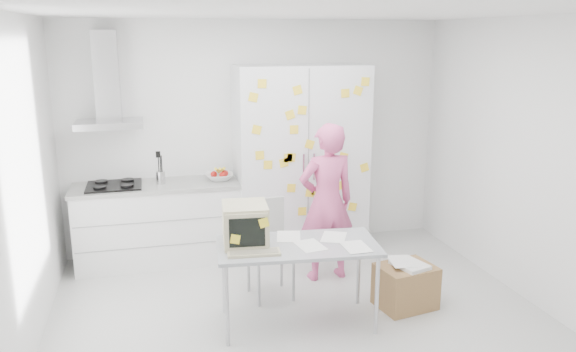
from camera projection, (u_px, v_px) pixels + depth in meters
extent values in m
cube|color=silver|center=(301.00, 320.00, 5.13)|extent=(4.50, 4.00, 0.02)
cube|color=white|center=(257.00, 136.00, 6.68)|extent=(4.50, 0.02, 2.70)
cube|color=white|center=(18.00, 193.00, 4.26)|extent=(0.02, 4.00, 2.70)
cube|color=white|center=(530.00, 162.00, 5.34)|extent=(0.02, 4.00, 2.70)
cube|color=white|center=(303.00, 12.00, 4.47)|extent=(4.50, 4.00, 0.02)
cube|color=white|center=(159.00, 225.00, 6.33)|extent=(1.80, 0.60, 0.88)
cube|color=gray|center=(159.00, 222.00, 6.01)|extent=(1.76, 0.01, 0.01)
cube|color=gray|center=(160.00, 246.00, 6.08)|extent=(1.76, 0.01, 0.01)
cube|color=#9E9E99|center=(157.00, 186.00, 6.22)|extent=(1.84, 0.63, 0.04)
cube|color=black|center=(114.00, 186.00, 6.11)|extent=(0.58, 0.50, 0.03)
cylinder|color=black|center=(100.00, 187.00, 5.95)|extent=(0.14, 0.14, 0.02)
cylinder|color=black|center=(127.00, 185.00, 6.02)|extent=(0.14, 0.14, 0.02)
cylinder|color=black|center=(101.00, 181.00, 6.18)|extent=(0.14, 0.14, 0.02)
cylinder|color=black|center=(128.00, 180.00, 6.25)|extent=(0.14, 0.14, 0.02)
cylinder|color=silver|center=(161.00, 177.00, 6.21)|extent=(0.10, 0.10, 0.14)
cylinder|color=black|center=(159.00, 169.00, 6.19)|extent=(0.01, 0.01, 0.30)
cylinder|color=black|center=(162.00, 169.00, 6.18)|extent=(0.01, 0.01, 0.30)
cylinder|color=black|center=(161.00, 168.00, 6.21)|extent=(0.01, 0.01, 0.30)
cube|color=black|center=(158.00, 154.00, 6.15)|extent=(0.05, 0.01, 0.07)
imported|color=white|center=(219.00, 177.00, 6.37)|extent=(0.31, 0.31, 0.08)
sphere|color=#B2140F|center=(214.00, 174.00, 6.37)|extent=(0.08, 0.08, 0.08)
sphere|color=#B2140F|center=(223.00, 175.00, 6.33)|extent=(0.08, 0.08, 0.08)
sphere|color=#B2140F|center=(225.00, 173.00, 6.42)|extent=(0.08, 0.08, 0.08)
cylinder|color=yellow|center=(217.00, 170.00, 6.37)|extent=(0.09, 0.17, 0.10)
cylinder|color=yellow|center=(219.00, 170.00, 6.38)|extent=(0.04, 0.17, 0.10)
cylinder|color=yellow|center=(222.00, 170.00, 6.38)|extent=(0.08, 0.17, 0.10)
cube|color=silver|center=(110.00, 124.00, 5.99)|extent=(0.70, 0.48, 0.07)
cube|color=silver|center=(107.00, 76.00, 5.98)|extent=(0.26, 0.24, 0.95)
cube|color=silver|center=(300.00, 161.00, 6.54)|extent=(1.50, 0.65, 2.20)
cube|color=slate|center=(308.00, 167.00, 6.23)|extent=(0.01, 0.01, 2.16)
cube|color=silver|center=(303.00, 167.00, 6.21)|extent=(0.02, 0.02, 0.30)
cube|color=silver|center=(314.00, 167.00, 6.24)|extent=(0.02, 0.02, 0.30)
cube|color=yellow|center=(345.00, 93.00, 6.14)|extent=(0.10, 0.00, 0.10)
cube|color=yellow|center=(358.00, 91.00, 6.17)|extent=(0.12, 0.00, 0.12)
cube|color=yellow|center=(364.00, 168.00, 6.40)|extent=(0.12, 0.00, 0.12)
cube|color=yellow|center=(288.00, 158.00, 6.15)|extent=(0.10, 0.00, 0.10)
cube|color=yellow|center=(310.00, 144.00, 6.17)|extent=(0.12, 0.00, 0.12)
cube|color=yellow|center=(340.00, 186.00, 6.38)|extent=(0.12, 0.00, 0.12)
cube|color=yellow|center=(291.00, 188.00, 6.24)|extent=(0.10, 0.00, 0.10)
cube|color=yellow|center=(298.00, 90.00, 6.00)|extent=(0.12, 0.00, 0.12)
cube|color=yellow|center=(316.00, 191.00, 6.33)|extent=(0.12, 0.00, 0.12)
cube|color=yellow|center=(343.00, 157.00, 6.31)|extent=(0.12, 0.00, 0.12)
cube|color=yellow|center=(333.00, 179.00, 6.34)|extent=(0.10, 0.00, 0.10)
cube|color=yellow|center=(290.00, 115.00, 6.04)|extent=(0.12, 0.00, 0.12)
cube|color=yellow|center=(268.00, 165.00, 6.11)|extent=(0.10, 0.00, 0.10)
cube|color=yellow|center=(260.00, 155.00, 6.06)|extent=(0.10, 0.00, 0.10)
cube|color=yellow|center=(253.00, 97.00, 5.90)|extent=(0.11, 0.00, 0.11)
cube|color=yellow|center=(302.00, 211.00, 6.34)|extent=(0.10, 0.00, 0.10)
cube|color=yellow|center=(291.00, 157.00, 6.16)|extent=(0.11, 0.00, 0.11)
cube|color=yellow|center=(353.00, 207.00, 6.48)|extent=(0.11, 0.00, 0.11)
cube|color=yellow|center=(365.00, 82.00, 6.16)|extent=(0.10, 0.00, 0.10)
cube|color=yellow|center=(294.00, 130.00, 6.09)|extent=(0.10, 0.00, 0.10)
cube|color=yellow|center=(284.00, 163.00, 6.15)|extent=(0.11, 0.00, 0.11)
cube|color=yellow|center=(323.00, 215.00, 6.42)|extent=(0.10, 0.00, 0.10)
cube|color=yellow|center=(262.00, 84.00, 5.88)|extent=(0.10, 0.00, 0.10)
cube|color=yellow|center=(257.00, 130.00, 5.99)|extent=(0.12, 0.00, 0.12)
cube|color=yellow|center=(334.00, 194.00, 6.39)|extent=(0.11, 0.00, 0.11)
cube|color=yellow|center=(302.00, 110.00, 6.06)|extent=(0.11, 0.00, 0.11)
cube|color=yellow|center=(332.00, 150.00, 6.25)|extent=(0.11, 0.00, 0.11)
cube|color=yellow|center=(310.00, 193.00, 6.31)|extent=(0.11, 0.00, 0.11)
imported|color=#D5528B|center=(327.00, 202.00, 5.82)|extent=(0.64, 0.45, 1.67)
cube|color=#999EA3|center=(298.00, 246.00, 4.88)|extent=(1.46, 0.83, 0.03)
cylinder|color=#AEADB2|center=(227.00, 306.00, 4.60)|extent=(0.04, 0.04, 0.72)
cylinder|color=#AEADB2|center=(377.00, 296.00, 4.79)|extent=(0.04, 0.04, 0.72)
cylinder|color=#AEADB2|center=(224.00, 277.00, 5.16)|extent=(0.04, 0.04, 0.72)
cylinder|color=#AEADB2|center=(359.00, 269.00, 5.34)|extent=(0.04, 0.04, 0.72)
cube|color=#C1B990|center=(245.00, 224.00, 4.84)|extent=(0.42, 0.43, 0.36)
cube|color=#C1B990|center=(247.00, 232.00, 4.64)|extent=(0.36, 0.05, 0.32)
cube|color=black|center=(247.00, 233.00, 4.63)|extent=(0.30, 0.04, 0.25)
cube|color=yellow|center=(235.00, 239.00, 4.63)|extent=(0.09, 0.01, 0.09)
cube|color=yellow|center=(264.00, 223.00, 4.63)|extent=(0.09, 0.01, 0.09)
cube|color=#C1B990|center=(254.00, 253.00, 4.64)|extent=(0.45, 0.19, 0.02)
cube|color=gray|center=(254.00, 251.00, 4.64)|extent=(0.41, 0.15, 0.01)
cube|color=white|center=(310.00, 245.00, 4.84)|extent=(0.25, 0.32, 0.00)
cube|color=white|center=(334.00, 237.00, 5.04)|extent=(0.32, 0.36, 0.00)
cube|color=white|center=(356.00, 247.00, 4.80)|extent=(0.21, 0.30, 0.00)
cube|color=white|center=(289.00, 236.00, 5.06)|extent=(0.28, 0.34, 0.00)
cube|color=#A4A3A1|center=(270.00, 252.00, 5.47)|extent=(0.47, 0.47, 0.04)
cube|color=#A4A3A1|center=(264.00, 221.00, 5.59)|extent=(0.41, 0.07, 0.47)
cylinder|color=#9FA0A4|center=(259.00, 285.00, 5.31)|extent=(0.03, 0.03, 0.44)
cylinder|color=#9FA0A4|center=(293.00, 280.00, 5.43)|extent=(0.03, 0.03, 0.44)
cylinder|color=#9FA0A4|center=(249.00, 271.00, 5.63)|extent=(0.03, 0.03, 0.44)
cylinder|color=#9FA0A4|center=(281.00, 266.00, 5.75)|extent=(0.03, 0.03, 0.44)
cube|color=olive|center=(405.00, 286.00, 5.32)|extent=(0.58, 0.49, 0.41)
cube|color=silver|center=(410.00, 265.00, 5.26)|extent=(0.33, 0.39, 0.04)
cube|color=silver|center=(402.00, 261.00, 5.29)|extent=(0.25, 0.33, 0.00)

